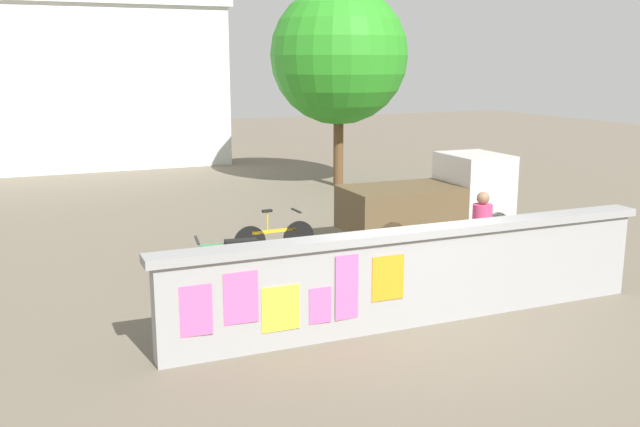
{
  "coord_description": "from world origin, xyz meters",
  "views": [
    {
      "loc": [
        -5.3,
        -8.65,
        3.82
      ],
      "look_at": [
        -0.76,
        1.89,
        1.36
      ],
      "focal_mm": 40.06,
      "sensor_mm": 36.0,
      "label": 1
    }
  ],
  "objects_px": {
    "motorcycle": "(232,260)",
    "person_walking": "(482,228)",
    "bicycle_far": "(275,238)",
    "tree_roadside": "(339,56)",
    "bicycle_near": "(360,270)",
    "auto_rickshaw_truck": "(434,200)"
  },
  "relations": [
    {
      "from": "auto_rickshaw_truck",
      "to": "bicycle_near",
      "type": "height_order",
      "value": "auto_rickshaw_truck"
    },
    {
      "from": "bicycle_far",
      "to": "motorcycle",
      "type": "bearing_deg",
      "value": -130.75
    },
    {
      "from": "motorcycle",
      "to": "tree_roadside",
      "type": "distance_m",
      "value": 10.92
    },
    {
      "from": "bicycle_near",
      "to": "bicycle_far",
      "type": "distance_m",
      "value": 2.72
    },
    {
      "from": "auto_rickshaw_truck",
      "to": "person_walking",
      "type": "bearing_deg",
      "value": -106.02
    },
    {
      "from": "bicycle_near",
      "to": "auto_rickshaw_truck",
      "type": "bearing_deg",
      "value": 39.23
    },
    {
      "from": "person_walking",
      "to": "tree_roadside",
      "type": "distance_m",
      "value": 10.61
    },
    {
      "from": "person_walking",
      "to": "tree_roadside",
      "type": "bearing_deg",
      "value": 79.46
    },
    {
      "from": "auto_rickshaw_truck",
      "to": "tree_roadside",
      "type": "bearing_deg",
      "value": 81.67
    },
    {
      "from": "auto_rickshaw_truck",
      "to": "bicycle_far",
      "type": "xyz_separation_m",
      "value": [
        -3.54,
        0.24,
        -0.54
      ]
    },
    {
      "from": "tree_roadside",
      "to": "bicycle_far",
      "type": "bearing_deg",
      "value": -123.45
    },
    {
      "from": "motorcycle",
      "to": "bicycle_near",
      "type": "height_order",
      "value": "bicycle_near"
    },
    {
      "from": "auto_rickshaw_truck",
      "to": "bicycle_far",
      "type": "relative_size",
      "value": 2.12
    },
    {
      "from": "motorcycle",
      "to": "tree_roadside",
      "type": "height_order",
      "value": "tree_roadside"
    },
    {
      "from": "person_walking",
      "to": "tree_roadside",
      "type": "relative_size",
      "value": 0.27
    },
    {
      "from": "auto_rickshaw_truck",
      "to": "person_walking",
      "type": "height_order",
      "value": "auto_rickshaw_truck"
    },
    {
      "from": "motorcycle",
      "to": "person_walking",
      "type": "bearing_deg",
      "value": -20.69
    },
    {
      "from": "auto_rickshaw_truck",
      "to": "bicycle_near",
      "type": "bearing_deg",
      "value": -140.77
    },
    {
      "from": "bicycle_far",
      "to": "tree_roadside",
      "type": "relative_size",
      "value": 0.28
    },
    {
      "from": "bicycle_near",
      "to": "bicycle_far",
      "type": "height_order",
      "value": "same"
    },
    {
      "from": "motorcycle",
      "to": "person_walking",
      "type": "relative_size",
      "value": 1.17
    },
    {
      "from": "auto_rickshaw_truck",
      "to": "person_walking",
      "type": "distance_m",
      "value": 2.94
    }
  ]
}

